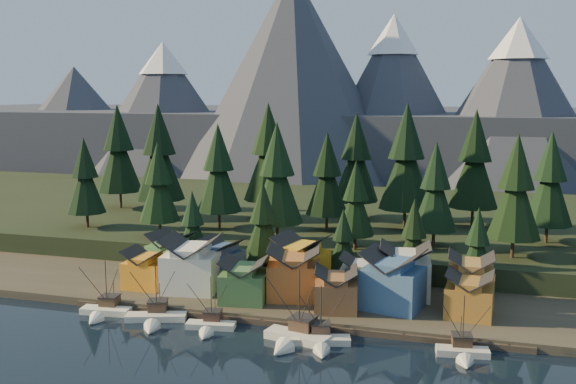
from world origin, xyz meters
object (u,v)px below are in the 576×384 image
(boat_2, at_px, (209,319))
(boat_4, at_px, (321,334))
(boat_1, at_px, (155,311))
(house_back_0, at_px, (171,252))
(boat_0, at_px, (103,304))
(boat_6, at_px, (464,344))
(boat_3, at_px, (294,328))
(house_front_0, at_px, (146,267))
(house_front_1, at_px, (192,262))
(house_back_1, at_px, (221,260))

(boat_2, bearing_deg, boat_4, -13.35)
(boat_1, xyz_separation_m, house_back_0, (-8.37, 23.33, 4.13))
(boat_0, bearing_deg, boat_6, -6.78)
(boat_0, bearing_deg, boat_2, -9.34)
(boat_1, bearing_deg, boat_3, -22.77)
(house_front_0, height_order, house_front_1, house_front_1)
(house_back_1, bearing_deg, house_back_0, -178.66)
(boat_3, xyz_separation_m, house_front_0, (-34.44, 15.85, 3.04))
(boat_0, distance_m, house_back_1, 25.17)
(house_front_1, bearing_deg, house_back_0, 127.38)
(boat_6, xyz_separation_m, house_back_0, (-59.75, 23.72, 4.10))
(house_front_1, bearing_deg, house_back_1, 57.38)
(house_front_0, bearing_deg, house_back_1, 29.92)
(house_front_0, relative_size, house_back_1, 0.82)
(boat_6, height_order, house_front_0, boat_6)
(boat_2, relative_size, boat_4, 0.94)
(boat_6, relative_size, house_front_0, 1.34)
(boat_0, distance_m, house_back_0, 23.21)
(house_front_0, bearing_deg, boat_1, -56.84)
(boat_2, xyz_separation_m, house_back_1, (-6.67, 21.62, 4.22))
(boat_2, relative_size, house_back_0, 1.03)
(boat_3, bearing_deg, house_back_0, 155.69)
(boat_3, height_order, house_back_1, boat_3)
(boat_3, distance_m, boat_4, 4.43)
(boat_4, xyz_separation_m, house_front_1, (-29.35, 16.28, 5.13))
(boat_1, xyz_separation_m, house_back_1, (3.77, 20.94, 4.08))
(boat_1, distance_m, boat_3, 25.61)
(boat_3, distance_m, house_front_0, 38.03)
(boat_6, distance_m, house_back_0, 64.42)
(boat_0, height_order, boat_4, boat_0)
(boat_4, height_order, boat_6, boat_4)
(house_back_0, relative_size, house_back_1, 1.02)
(boat_3, relative_size, boat_6, 1.26)
(boat_0, xyz_separation_m, house_back_1, (14.25, 20.36, 4.01))
(house_front_0, height_order, house_back_1, house_back_1)
(boat_6, bearing_deg, boat_1, 172.05)
(boat_0, distance_m, boat_2, 20.96)
(boat_0, distance_m, house_front_0, 13.55)
(boat_6, bearing_deg, boat_2, 172.90)
(house_back_1, bearing_deg, boat_1, -87.70)
(boat_6, bearing_deg, boat_0, 171.59)
(boat_0, relative_size, house_back_1, 1.16)
(boat_6, bearing_deg, boat_4, 176.92)
(house_front_1, distance_m, house_back_1, 7.51)
(house_front_1, xyz_separation_m, house_back_1, (3.22, 6.71, -0.96))
(boat_3, distance_m, boat_6, 25.95)
(boat_0, relative_size, boat_3, 0.84)
(boat_2, height_order, house_back_1, house_back_1)
(boat_2, distance_m, boat_3, 15.16)
(boat_4, xyz_separation_m, boat_6, (21.49, 1.67, 0.11))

